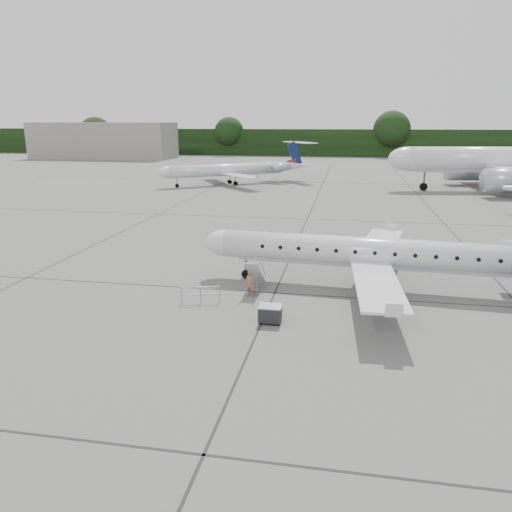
# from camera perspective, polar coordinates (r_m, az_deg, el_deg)

# --- Properties ---
(ground) EXTENTS (320.00, 320.00, 0.00)m
(ground) POSITION_cam_1_polar(r_m,az_deg,el_deg) (28.20, 11.01, -6.63)
(ground) COLOR slate
(ground) RESTS_ON ground
(treeline) EXTENTS (260.00, 4.00, 8.00)m
(treeline) POSITION_cam_1_polar(r_m,az_deg,el_deg) (156.36, 10.84, 12.57)
(treeline) COLOR black
(treeline) RESTS_ON ground
(terminal_building) EXTENTS (40.00, 14.00, 10.00)m
(terminal_building) POSITION_cam_1_polar(r_m,az_deg,el_deg) (152.96, -17.03, 12.51)
(terminal_building) COLOR gray
(terminal_building) RESTS_ON ground
(main_regional_jet) EXTENTS (26.75, 20.13, 6.55)m
(main_regional_jet) POSITION_cam_1_polar(r_m,az_deg,el_deg) (32.00, 13.80, 1.97)
(main_regional_jet) COLOR silver
(main_regional_jet) RESTS_ON ground
(airstair) EXTENTS (1.02, 2.44, 2.05)m
(airstair) POSITION_cam_1_polar(r_m,az_deg,el_deg) (31.42, -0.06, -2.07)
(airstair) COLOR silver
(airstair) RESTS_ON ground
(passenger) EXTENTS (0.67, 0.50, 1.65)m
(passenger) POSITION_cam_1_polar(r_m,az_deg,el_deg) (30.24, -0.69, -3.17)
(passenger) COLOR #845D48
(passenger) RESTS_ON ground
(safety_railing) EXTENTS (2.15, 0.64, 1.00)m
(safety_railing) POSITION_cam_1_polar(r_m,az_deg,el_deg) (29.42, -6.36, -4.46)
(safety_railing) COLOR #92959A
(safety_railing) RESTS_ON ground
(baggage_cart) EXTENTS (1.17, 0.95, 1.01)m
(baggage_cart) POSITION_cam_1_polar(r_m,az_deg,el_deg) (26.50, 1.63, -6.61)
(baggage_cart) COLOR black
(baggage_cart) RESTS_ON ground
(bg_narrowbody) EXTENTS (40.56, 32.02, 13.22)m
(bg_narrowbody) POSITION_cam_1_polar(r_m,az_deg,el_deg) (85.29, 26.54, 11.10)
(bg_narrowbody) COLOR silver
(bg_narrowbody) RESTS_ON ground
(bg_regional_left) EXTENTS (32.36, 30.86, 6.89)m
(bg_regional_left) POSITION_cam_1_polar(r_m,az_deg,el_deg) (84.71, -3.32, 10.47)
(bg_regional_left) COLOR silver
(bg_regional_left) RESTS_ON ground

